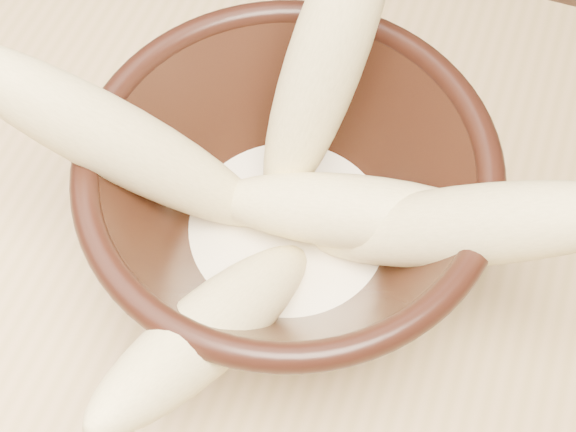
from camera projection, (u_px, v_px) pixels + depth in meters
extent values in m
cube|color=tan|center=(251.00, 432.00, 0.50)|extent=(1.20, 0.80, 0.04)
cylinder|color=black|center=(288.00, 257.00, 0.52)|extent=(0.10, 0.10, 0.01)
cylinder|color=black|center=(288.00, 241.00, 0.50)|extent=(0.10, 0.10, 0.01)
torus|color=black|center=(288.00, 164.00, 0.43)|extent=(0.23, 0.23, 0.02)
cylinder|color=#FFEFCD|center=(288.00, 232.00, 0.49)|extent=(0.13, 0.13, 0.02)
ellipsoid|color=#CBB877|center=(324.00, 64.00, 0.43)|extent=(0.08, 0.14, 0.20)
ellipsoid|color=#CBB877|center=(122.00, 143.00, 0.43)|extent=(0.19, 0.09, 0.18)
ellipsoid|color=#CBB877|center=(462.00, 226.00, 0.42)|extent=(0.19, 0.04, 0.16)
ellipsoid|color=#CBB877|center=(352.00, 212.00, 0.45)|extent=(0.18, 0.06, 0.07)
ellipsoid|color=#CBB877|center=(212.00, 328.00, 0.41)|extent=(0.09, 0.19, 0.13)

